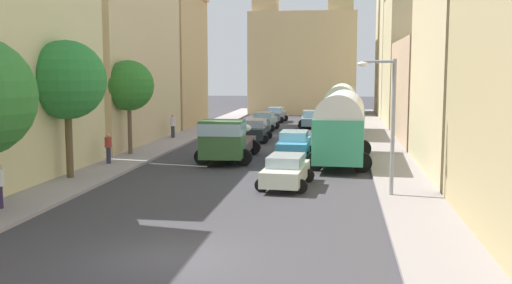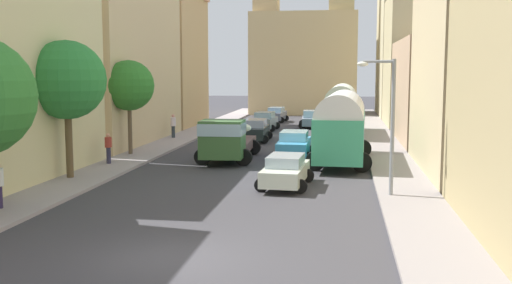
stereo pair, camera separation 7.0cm
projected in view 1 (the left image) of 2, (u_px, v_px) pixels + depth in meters
The scene contains 25 objects.
ground_plane at pixel (278, 141), 42.52m from camera, with size 154.00×154.00×0.00m, color #3B393E.
sidewalk_left at pixel (180, 139), 43.53m from camera, with size 2.50×70.00×0.14m, color #9E9395.
sidewalk_right at pixel (380, 142), 41.49m from camera, with size 2.50×70.00×0.14m, color gray.
building_left_1 at pixel (7, 67), 27.54m from camera, with size 5.47×10.81×10.43m.
building_left_2 at pixel (122, 48), 40.82m from camera, with size 4.09×14.72×13.28m.
building_left_3 at pixel (174, 58), 53.39m from camera, with size 4.47×9.62×12.39m.
building_right_1 at pixel (483, 70), 28.75m from camera, with size 6.09×11.62×10.14m.
building_right_2 at pixel (441, 91), 41.81m from camera, with size 5.98×12.89×7.23m.
building_right_3 at pixel (414, 62), 53.68m from camera, with size 4.90×9.93×11.64m.
building_right_4 at pixel (398, 51), 65.23m from camera, with size 4.66×12.58×14.38m.
distant_church at pixel (303, 57), 69.39m from camera, with size 12.23×7.60×18.76m.
parked_bus_0 at pixel (341, 124), 32.25m from camera, with size 3.55×8.87×3.91m.
parked_bus_1 at pixel (341, 107), 46.10m from camera, with size 3.36×9.81×3.99m.
cargo_truck_0 at pixel (227, 139), 32.80m from camera, with size 3.26×7.11×2.44m.
car_0 at pixel (255, 130), 42.59m from camera, with size 2.25×4.42×1.59m.
car_1 at pixel (264, 121), 50.41m from camera, with size 2.40×4.04×1.57m.
car_2 at pixel (276, 115), 58.55m from camera, with size 2.30×4.14×1.46m.
car_3 at pixel (286, 171), 25.78m from camera, with size 2.39×4.23×1.40m.
car_4 at pixel (294, 145), 34.03m from camera, with size 2.31×4.36×1.60m.
car_5 at pixel (312, 119), 52.72m from camera, with size 2.50×4.07×1.54m.
pedestrian_0 at pixel (173, 125), 43.61m from camera, with size 0.43×0.43×1.86m.
pedestrian_1 at pixel (108, 147), 31.38m from camera, with size 0.47×0.47×1.76m.
streetlamp_near at pixel (388, 115), 23.21m from camera, with size 1.51×0.28×5.50m.
roadside_tree_1 at pixel (67, 80), 26.88m from camera, with size 3.60×3.60×6.44m.
roadside_tree_2 at pixel (129, 86), 34.73m from camera, with size 2.97×2.97×5.68m.
Camera 1 is at (4.45, -15.01, 5.04)m, focal length 41.55 mm.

